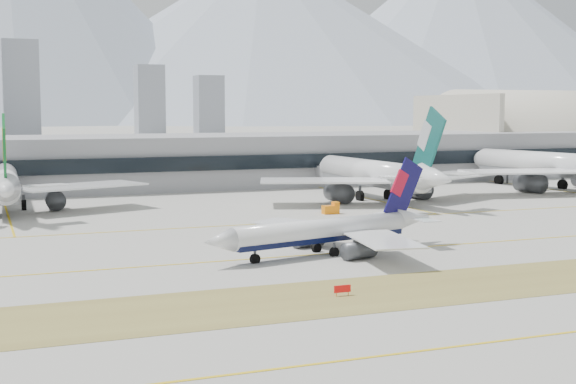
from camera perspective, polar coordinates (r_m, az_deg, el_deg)
name	(u,v)px	position (r m, az deg, el deg)	size (l,w,h in m)	color
ground	(336,247)	(132.98, 3.44, -3.94)	(3000.00, 3000.00, 0.00)	#A4A199
apron_markings	(555,331)	(88.05, 18.46, -9.33)	(360.00, 122.22, 0.06)	olive
taxiing_airliner	(329,231)	(126.48, 2.93, -2.80)	(43.76, 37.44, 14.88)	white
widebody_eva	(5,185)	(189.41, -19.46, 0.48)	(62.35, 60.88, 22.22)	white
widebody_cathay	(377,175)	(201.33, 6.32, 1.19)	(66.46, 64.94, 23.69)	white
widebody_china_air	(556,166)	(238.16, 18.54, 1.75)	(69.68, 69.00, 25.21)	white
terminal	(175,161)	(240.67, -8.05, 2.23)	(280.00, 43.10, 15.00)	gray
hangar	(551,167)	(329.95, 18.21, 1.69)	(91.00, 60.00, 60.00)	beige
hold_sign_left	(342,289)	(98.61, 3.89, -6.90)	(2.20, 0.15, 1.35)	red
gse_c	(331,209)	(174.91, 3.09, -1.22)	(3.55, 2.00, 2.60)	orange
mountain_ridge	(24,20)	(1533.95, -18.23, 11.57)	(2830.00, 1120.00, 470.00)	#9EA8B7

